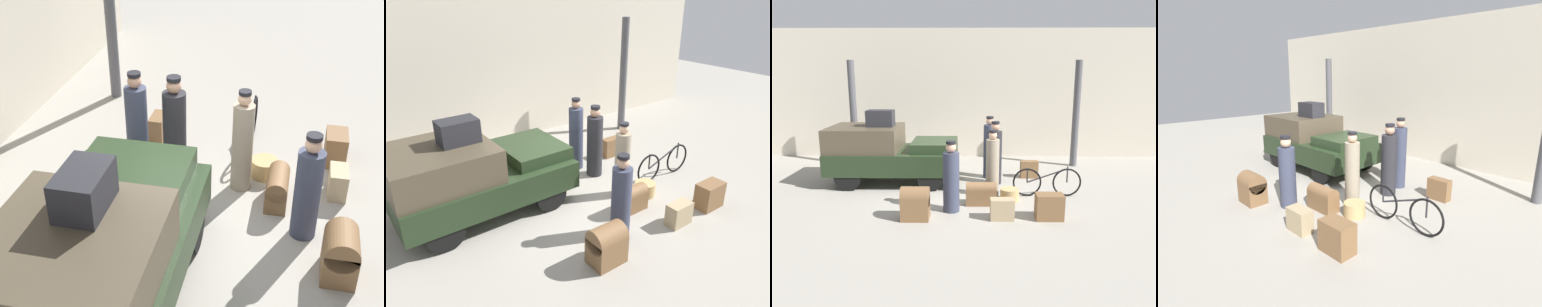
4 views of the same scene
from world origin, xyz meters
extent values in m
plane|color=gray|center=(0.00, 0.00, 0.00)|extent=(30.00, 30.00, 0.00)
cylinder|color=#4C4C51|center=(3.77, 2.67, 1.70)|extent=(0.22, 0.22, 3.40)
cylinder|color=black|center=(-0.67, 1.65, 0.34)|extent=(0.69, 0.12, 0.69)
cylinder|color=black|center=(-0.67, -0.05, 0.34)|extent=(0.69, 0.12, 0.69)
cube|color=black|center=(-1.75, 0.80, 0.65)|extent=(3.48, 1.86, 0.57)
cube|color=#473D2D|center=(-2.53, 0.80, 1.25)|extent=(1.92, 1.71, 0.64)
cube|color=black|center=(-0.61, 0.80, 1.06)|extent=(1.22, 1.45, 0.26)
torus|color=black|center=(2.76, -0.42, 0.36)|extent=(0.72, 0.04, 0.72)
torus|color=black|center=(1.78, -0.42, 0.36)|extent=(0.72, 0.04, 0.72)
cylinder|color=#232328|center=(2.27, -0.42, 0.53)|extent=(1.00, 0.04, 0.39)
cylinder|color=#232328|center=(1.78, -0.42, 0.54)|extent=(0.04, 0.04, 0.37)
cylinder|color=#232328|center=(2.76, -0.42, 0.56)|extent=(0.04, 0.04, 0.40)
cylinder|color=tan|center=(1.31, -0.77, 0.15)|extent=(0.45, 0.45, 0.30)
cylinder|color=#33384C|center=(0.93, 1.25, 0.78)|extent=(0.35, 0.35, 1.55)
sphere|color=tan|center=(0.93, 1.25, 1.66)|extent=(0.22, 0.22, 0.22)
cylinder|color=black|center=(0.93, 1.25, 1.77)|extent=(0.21, 0.21, 0.06)
cylinder|color=#33384C|center=(-0.06, -1.46, 0.67)|extent=(0.36, 0.36, 1.34)
sphere|color=tan|center=(-0.06, -1.46, 1.45)|extent=(0.23, 0.23, 0.23)
cylinder|color=black|center=(-0.06, -1.46, 1.56)|extent=(0.21, 0.21, 0.06)
cylinder|color=#232328|center=(1.05, 0.67, 0.73)|extent=(0.38, 0.38, 1.47)
sphere|color=tan|center=(1.05, 0.67, 1.58)|extent=(0.23, 0.23, 0.23)
cylinder|color=black|center=(1.05, 0.67, 1.70)|extent=(0.22, 0.22, 0.06)
cylinder|color=gray|center=(0.91, -0.43, 0.72)|extent=(0.33, 0.33, 1.44)
sphere|color=tan|center=(0.91, -0.43, 1.54)|extent=(0.20, 0.20, 0.20)
cylinder|color=black|center=(0.91, -0.43, 1.65)|extent=(0.19, 0.19, 0.06)
cube|color=brown|center=(-0.80, -1.93, 0.25)|extent=(0.59, 0.43, 0.49)
cylinder|color=brown|center=(-0.80, -1.93, 0.49)|extent=(0.59, 0.43, 0.43)
cube|color=brown|center=(0.61, -1.03, 0.19)|extent=(0.71, 0.32, 0.38)
cylinder|color=brown|center=(0.61, -1.03, 0.38)|extent=(0.71, 0.32, 0.32)
cube|color=#9E8966|center=(1.03, -1.93, 0.23)|extent=(0.50, 0.28, 0.45)
cube|color=brown|center=(2.02, -1.90, 0.27)|extent=(0.57, 0.36, 0.55)
cube|color=brown|center=(2.09, 1.25, 0.25)|extent=(0.50, 0.25, 0.50)
cube|color=#232328|center=(-2.09, 0.80, 1.80)|extent=(0.72, 0.47, 0.44)
camera|label=1|loc=(-6.17, -1.22, 4.87)|focal=50.00mm
camera|label=2|loc=(-4.16, -5.63, 4.24)|focal=35.00mm
camera|label=3|loc=(0.31, -9.36, 3.08)|focal=35.00mm
camera|label=4|loc=(5.27, -4.83, 2.83)|focal=28.00mm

